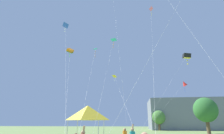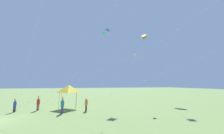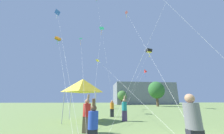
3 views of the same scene
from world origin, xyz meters
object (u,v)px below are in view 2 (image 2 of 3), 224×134
(person_red_shirt, at_px, (38,103))
(kite_cyan_delta_3, at_px, (143,32))
(person_teal_shirt, at_px, (62,105))
(festival_tent, at_px, (69,89))
(kite_blue_delta_4, at_px, (107,30))
(kite_cyan_delta_7, at_px, (103,34))
(person_orange_shirt, at_px, (86,104))
(kite_yellow_delta_0, at_px, (133,55))
(person_blue_shirt, at_px, (15,106))
(kite_orange_box_1, at_px, (144,37))

(person_red_shirt, bearing_deg, kite_cyan_delta_3, 122.24)
(person_teal_shirt, xyz_separation_m, person_red_shirt, (-2.81, -3.57, -0.03))
(festival_tent, distance_m, kite_blue_delta_4, 16.28)
(person_red_shirt, relative_size, kite_cyan_delta_3, 0.09)
(kite_blue_delta_4, distance_m, kite_cyan_delta_7, 8.91)
(festival_tent, distance_m, person_orange_shirt, 4.41)
(person_orange_shirt, bearing_deg, kite_blue_delta_4, 113.05)
(kite_yellow_delta_0, bearing_deg, kite_cyan_delta_7, -85.27)
(person_blue_shirt, relative_size, kite_cyan_delta_7, 0.14)
(person_blue_shirt, bearing_deg, kite_orange_box_1, -177.37)
(person_red_shirt, bearing_deg, person_teal_shirt, 72.44)
(kite_cyan_delta_3, xyz_separation_m, kite_cyan_delta_7, (4.64, -9.94, -3.32))
(festival_tent, height_order, person_red_shirt, festival_tent)
(person_teal_shirt, distance_m, kite_blue_delta_4, 19.58)
(kite_blue_delta_4, bearing_deg, kite_cyan_delta_3, 69.04)
(festival_tent, xyz_separation_m, person_orange_shirt, (2.90, 2.61, -2.04))
(person_red_shirt, height_order, kite_blue_delta_4, kite_blue_delta_4)
(festival_tent, height_order, kite_yellow_delta_0, kite_yellow_delta_0)
(person_teal_shirt, height_order, kite_blue_delta_4, kite_blue_delta_4)
(kite_orange_box_1, relative_size, kite_cyan_delta_7, 2.15)
(kite_cyan_delta_3, height_order, kite_blue_delta_4, kite_blue_delta_4)
(kite_cyan_delta_7, bearing_deg, person_teal_shirt, -69.55)
(person_teal_shirt, distance_m, kite_yellow_delta_0, 13.68)
(person_teal_shirt, relative_size, kite_cyan_delta_7, 0.17)
(kite_cyan_delta_3, bearing_deg, person_blue_shirt, -78.62)
(person_blue_shirt, height_order, person_red_shirt, person_red_shirt)
(person_red_shirt, distance_m, kite_yellow_delta_0, 16.51)
(person_blue_shirt, distance_m, kite_blue_delta_4, 22.05)
(festival_tent, xyz_separation_m, kite_yellow_delta_0, (1.13, 10.63, 5.74))
(kite_cyan_delta_7, bearing_deg, kite_yellow_delta_0, 94.73)
(kite_blue_delta_4, xyz_separation_m, kite_cyan_delta_7, (7.54, -2.37, -4.12))
(person_red_shirt, relative_size, kite_orange_box_1, 0.08)
(kite_cyan_delta_7, bearing_deg, festival_tent, -107.12)
(festival_tent, xyz_separation_m, kite_cyan_delta_7, (1.58, 5.14, 9.04))
(kite_yellow_delta_0, height_order, kite_cyan_delta_3, kite_cyan_delta_3)
(person_orange_shirt, bearing_deg, festival_tent, -176.00)
(person_orange_shirt, height_order, kite_cyan_delta_3, kite_cyan_delta_3)
(person_red_shirt, xyz_separation_m, kite_yellow_delta_0, (0.29, 14.59, 7.73))
(person_blue_shirt, relative_size, kite_blue_delta_4, 0.10)
(festival_tent, bearing_deg, kite_cyan_delta_7, 72.88)
(person_teal_shirt, relative_size, kite_yellow_delta_0, 0.11)
(kite_yellow_delta_0, relative_size, kite_blue_delta_4, 1.13)
(person_blue_shirt, height_order, kite_orange_box_1, kite_orange_box_1)
(person_orange_shirt, bearing_deg, person_red_shirt, -145.37)
(person_red_shirt, xyz_separation_m, kite_blue_delta_4, (-6.80, 11.48, 15.14))
(person_teal_shirt, bearing_deg, kite_orange_box_1, 73.80)
(person_orange_shirt, distance_m, kite_blue_delta_4, 18.26)
(person_blue_shirt, xyz_separation_m, person_red_shirt, (-0.47, 2.65, 0.13))
(person_teal_shirt, xyz_separation_m, kite_yellow_delta_0, (-2.52, 11.03, 7.69))
(festival_tent, bearing_deg, kite_orange_box_1, 116.60)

